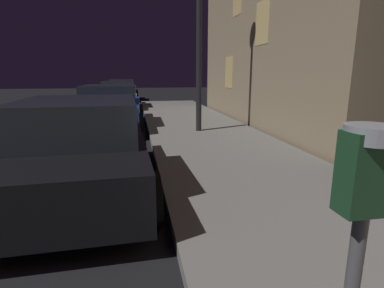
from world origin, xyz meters
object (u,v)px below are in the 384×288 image
Objects in this scene: car_blue at (111,107)px; car_yellow_cab at (123,90)px; parking_meter at (361,222)px; car_silver at (119,95)px; car_black at (82,148)px.

car_blue is 11.17m from car_yellow_cab.
car_silver is at bearing 96.06° from parking_meter.
car_yellow_cab is at bearing 90.00° from car_blue.
car_blue is at bearing 90.02° from car_black.
car_blue is (-1.60, 9.47, -0.54)m from parking_meter.
car_black is 11.35m from car_silver.
car_yellow_cab is (-1.60, 20.64, -0.55)m from parking_meter.
car_blue is 5.59m from car_silver.
car_black and car_silver have the same top height.
car_silver and car_yellow_cab have the same top height.
car_silver is at bearing -89.99° from car_yellow_cab.
car_silver is 5.59m from car_yellow_cab.
car_black is 0.93× the size of car_yellow_cab.
parking_meter is 4.07m from car_black.
car_silver is 0.99× the size of car_yellow_cab.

